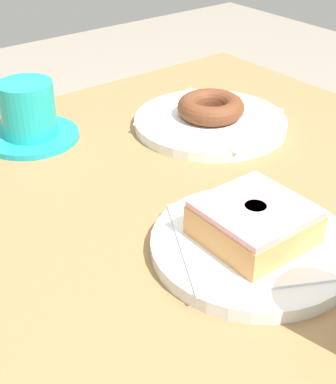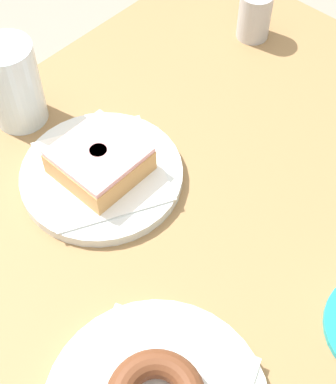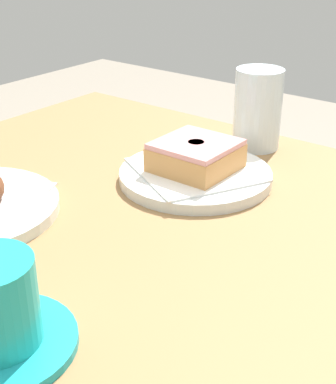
% 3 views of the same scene
% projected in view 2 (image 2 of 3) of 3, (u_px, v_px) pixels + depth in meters
% --- Properties ---
extents(table, '(0.94, 0.75, 0.75)m').
position_uv_depth(table, '(194.00, 258.00, 0.81)').
color(table, olive).
rests_on(table, ground_plane).
extents(plate_glazed_square, '(0.22, 0.22, 0.02)m').
position_uv_depth(plate_glazed_square, '(102.00, 175.00, 0.77)').
color(plate_glazed_square, silver).
rests_on(plate_glazed_square, table).
extents(napkin_glazed_square, '(0.21, 0.21, 0.00)m').
position_uv_depth(napkin_glazed_square, '(101.00, 171.00, 0.76)').
color(napkin_glazed_square, white).
rests_on(napkin_glazed_square, plate_glazed_square).
extents(donut_glazed_square, '(0.10, 0.10, 0.04)m').
position_uv_depth(donut_glazed_square, '(100.00, 160.00, 0.74)').
color(donut_glazed_square, tan).
rests_on(donut_glazed_square, napkin_glazed_square).
extents(water_glass, '(0.08, 0.08, 0.13)m').
position_uv_depth(water_glass, '(13.00, 84.00, 0.79)').
color(water_glass, silver).
rests_on(water_glass, table).
extents(sugar_jar, '(0.05, 0.05, 0.08)m').
position_uv_depth(sugar_jar, '(255.00, 16.00, 0.92)').
color(sugar_jar, '#B6B3B4').
rests_on(sugar_jar, table).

